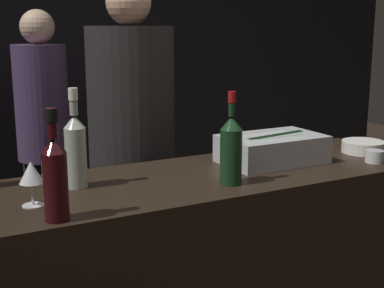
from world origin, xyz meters
TOP-DOWN VIEW (x-y plane):
  - wall_back_chalkboard at (0.00, 2.54)m, footprint 6.40×0.06m
  - ice_bin_with_bottles at (0.38, 0.33)m, footprint 0.42×0.27m
  - bowl_white at (0.86, 0.29)m, footprint 0.19×0.19m
  - wine_glass at (-0.63, 0.23)m, footprint 0.08×0.08m
  - candle_votive at (0.77, 0.13)m, footprint 0.08×0.08m
  - red_wine_bottle_burgundy at (0.06, 0.14)m, footprint 0.08×0.08m
  - red_wine_bottle_black_foil at (-0.59, 0.06)m, footprint 0.07×0.07m
  - white_wine_bottle at (-0.44, 0.36)m, footprint 0.08×0.08m
  - person_blond_tee at (-0.01, 0.93)m, footprint 0.41×0.41m
  - person_grey_polo at (-0.22, 1.93)m, footprint 0.33×0.33m

SIDE VIEW (x-z plane):
  - person_grey_polo at x=-0.22m, z-range 0.11..1.82m
  - person_blond_tee at x=-0.01m, z-range 0.10..1.92m
  - candle_votive at x=0.77m, z-range 1.05..1.10m
  - bowl_white at x=0.86m, z-range 1.05..1.10m
  - ice_bin_with_bottles at x=0.38m, z-range 1.05..1.17m
  - wine_glass at x=-0.63m, z-range 1.08..1.23m
  - red_wine_bottle_burgundy at x=0.06m, z-range 1.01..1.35m
  - red_wine_bottle_black_foil at x=-0.59m, z-range 1.02..1.36m
  - white_wine_bottle at x=-0.44m, z-range 1.01..1.37m
  - wall_back_chalkboard at x=0.00m, z-range 0.00..2.80m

